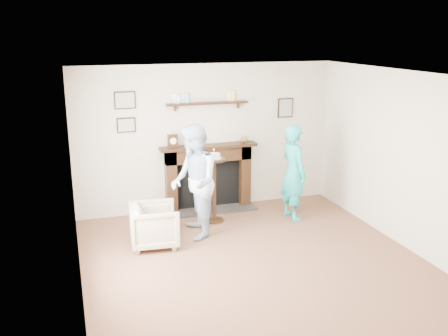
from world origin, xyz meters
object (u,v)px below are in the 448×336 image
at_px(man, 195,236).
at_px(pedestal_table, 214,177).
at_px(woman, 291,218).
at_px(armchair, 155,245).

height_order(man, pedestal_table, pedestal_table).
bearing_deg(man, woman, 101.49).
xyz_separation_m(armchair, pedestal_table, (1.10, 0.65, 0.75)).
distance_m(armchair, woman, 2.40).
bearing_deg(pedestal_table, armchair, -149.33).
xyz_separation_m(man, pedestal_table, (0.46, 0.50, 0.75)).
height_order(man, woman, man).
height_order(armchair, man, man).
bearing_deg(woman, armchair, 92.04).
height_order(armchair, woman, woman).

